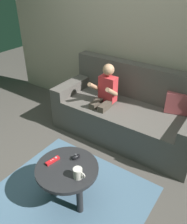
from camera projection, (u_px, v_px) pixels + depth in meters
ground_plane at (50, 181)px, 2.48m from camera, size 8.51×8.51×0.00m
wall_back at (131, 31)px, 2.96m from camera, size 4.26×0.05×2.50m
couch at (128, 113)px, 3.06m from camera, size 1.86×0.80×0.90m
person_seated_on_couch at (104, 97)px, 2.93m from camera, size 0.31×0.38×0.96m
coffee_table at (68, 172)px, 2.13m from camera, size 0.57×0.57×0.41m
area_rug at (69, 197)px, 2.30m from camera, size 1.44×1.28×0.01m
game_remote_red_near_edge at (53, 161)px, 2.14m from camera, size 0.06×0.14×0.03m
nunchuk_black at (76, 157)px, 2.17m from camera, size 0.07×0.10×0.05m
coffee_mug at (78, 173)px, 1.96m from camera, size 0.12×0.08×0.09m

